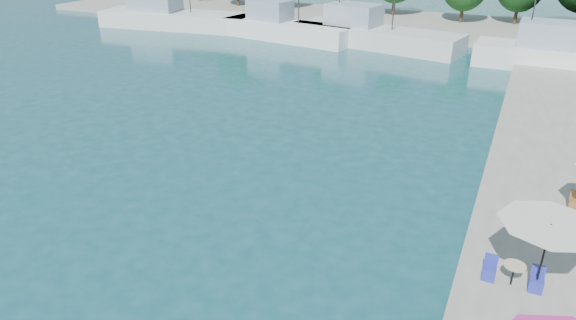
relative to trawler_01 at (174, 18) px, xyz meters
The scene contains 7 objects.
quay_far 25.20m from the trawler_01, 28.35° to the left, with size 90.00×16.00×0.60m, color gray.
trawler_01 is the anchor object (origin of this frame).
trawler_02 14.04m from the trawler_01, ahead, with size 14.36×5.66×10.20m.
trawler_03 23.00m from the trawler_01, ahead, with size 17.12×7.28×10.20m.
trawler_04 40.44m from the trawler_01, ahead, with size 16.00×4.44×10.20m.
umbrella_white 50.95m from the trawler_01, 40.80° to the right, with size 3.05×3.05×2.47m.
cafe_table_02 50.37m from the trawler_01, 41.29° to the right, with size 1.82×0.70×0.76m.
Camera 1 is at (6.82, 6.82, 11.22)m, focal length 32.00 mm.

